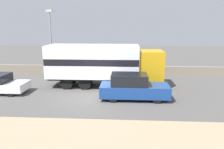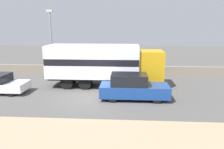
# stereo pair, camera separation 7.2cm
# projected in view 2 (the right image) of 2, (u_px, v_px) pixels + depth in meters

# --- Properties ---
(ground_plane) EXTENTS (80.00, 80.00, 0.00)m
(ground_plane) POSITION_uv_depth(u_px,v_px,m) (96.00, 98.00, 14.34)
(ground_plane) COLOR #514F4C
(stone_wall_backdrop) EXTENTS (60.00, 0.35, 0.88)m
(stone_wall_backdrop) POSITION_uv_depth(u_px,v_px,m) (106.00, 70.00, 21.27)
(stone_wall_backdrop) COLOR gray
(stone_wall_backdrop) RESTS_ON ground_plane
(street_lamp) EXTENTS (0.56, 0.28, 6.09)m
(street_lamp) POSITION_uv_depth(u_px,v_px,m) (51.00, 38.00, 20.26)
(street_lamp) COLOR gray
(street_lamp) RESTS_ON ground_plane
(box_truck) EXTENTS (8.76, 2.59, 3.22)m
(box_truck) POSITION_uv_depth(u_px,v_px,m) (102.00, 63.00, 16.79)
(box_truck) COLOR gold
(box_truck) RESTS_ON ground_plane
(car_hatchback) EXTENTS (4.39, 1.75, 1.65)m
(car_hatchback) POSITION_uv_depth(u_px,v_px,m) (133.00, 87.00, 14.04)
(car_hatchback) COLOR navy
(car_hatchback) RESTS_ON ground_plane
(pedestrian) EXTENTS (0.36, 0.36, 1.63)m
(pedestrian) POSITION_uv_depth(u_px,v_px,m) (154.00, 68.00, 20.25)
(pedestrian) COLOR #1E1E2D
(pedestrian) RESTS_ON ground_plane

